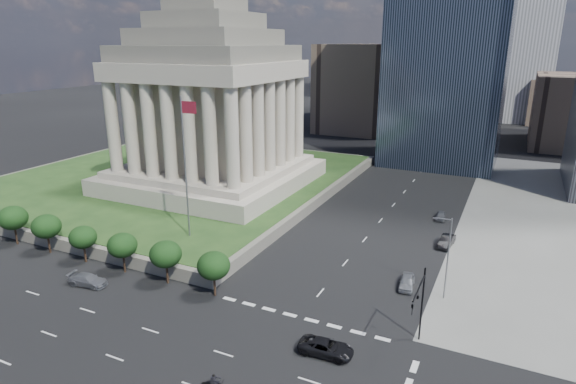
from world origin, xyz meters
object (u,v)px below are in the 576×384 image
Objects in this scene: war_memorial at (209,83)px; parked_sedan_far at (441,216)px; parked_sedan_near at (407,282)px; street_lamp_north at (447,254)px; flagpole at (186,160)px; traffic_signal_ne at (419,302)px; pickup_truck at (326,348)px; motorcycle_trail at (213,382)px; parked_sedan_mid at (446,241)px; suv_grey at (88,280)px.

war_memorial is 47.90m from parked_sedan_far.
street_lamp_north is at bearing -17.32° from parked_sedan_near.
traffic_signal_ne is (34.33, -10.30, -7.86)m from flagpole.
war_memorial reaches higher than street_lamp_north.
war_memorial is 1.95× the size of flagpole.
parked_sedan_far is at bearing 99.16° from street_lamp_north.
flagpole is 36.69m from traffic_signal_ne.
war_memorial is 10.13× the size of parked_sedan_far.
street_lamp_north is at bearing -31.96° from pickup_truck.
traffic_signal_ne is at bearing -16.71° from flagpole.
parked_sedan_far is at bearing 65.61° from motorcycle_trail.
war_memorial is 3.90× the size of street_lamp_north.
pickup_truck is at bearing -99.45° from parked_sedan_far.
parked_sedan_near is at bearing 106.14° from traffic_signal_ne.
parked_sedan_mid is at bearing 92.12° from traffic_signal_ne.
suv_grey is at bearing 85.84° from pickup_truck.
parked_sedan_mid is at bearing 73.58° from parked_sedan_near.
war_memorial is at bearing 116.89° from flagpole.
flagpole is at bearing -63.11° from war_memorial.
war_memorial reaches higher than traffic_signal_ne.
war_memorial reaches higher than suv_grey.
traffic_signal_ne is 1.68× the size of parked_sedan_mid.
street_lamp_north is 18.55m from pickup_truck.
flagpole reaches higher than parked_sedan_near.
parked_sedan_near is 0.91× the size of parked_sedan_mid.
war_memorial is 8.20× the size of parked_sedan_mid.
suv_grey is at bearing -158.50° from street_lamp_north.
street_lamp_north is at bearing -77.77° from parked_sedan_mid.
flagpole is at bearing -25.37° from suv_grey.
parked_sedan_near is (-4.33, 0.79, -4.92)m from street_lamp_north.
parked_sedan_near is 1.13× the size of parked_sedan_far.
flagpole is 19.77m from suv_grey.
flagpole is 4.21× the size of parked_sedan_mid.
pickup_truck is at bearing -149.33° from traffic_signal_ne.
street_lamp_north reaches higher than parked_sedan_mid.
parked_sedan_mid is (6.57, 31.57, 0.04)m from pickup_truck.
traffic_signal_ne is at bearing -91.35° from suv_grey.
motorcycle_trail reaches higher than suv_grey.
pickup_truck is 1.06× the size of suv_grey.
flagpole reaches higher than motorcycle_trail.
parked_sedan_near is at bearing 54.31° from motorcycle_trail.
motorcycle_trail is at bearing -50.06° from flagpole.
pickup_truck is at bearing -97.96° from suv_grey.
parked_sedan_near is 1.94× the size of motorcycle_trail.
flagpole is 33.27m from parked_sedan_near.
motorcycle_trail is (19.83, -23.68, -12.28)m from flagpole.
parked_sedan_far is at bearing -9.41° from pickup_truck.
war_memorial is at bearing 145.74° from parked_sedan_near.
traffic_signal_ne reaches higher than motorcycle_trail.
traffic_signal_ne is 39.49m from suv_grey.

